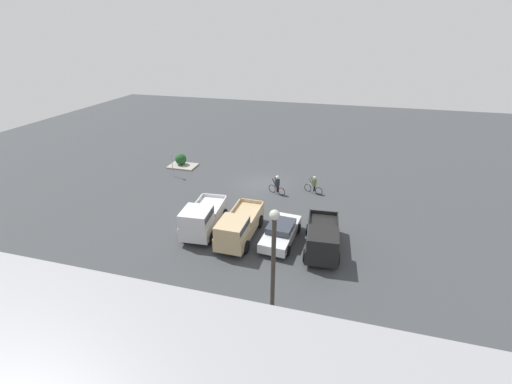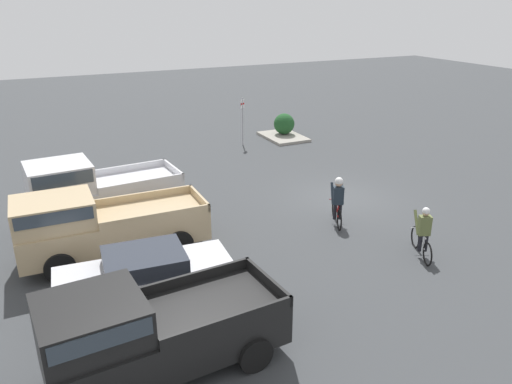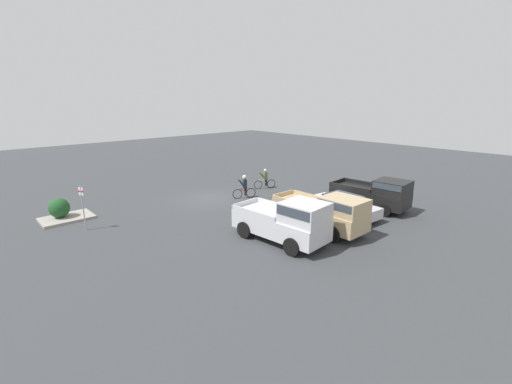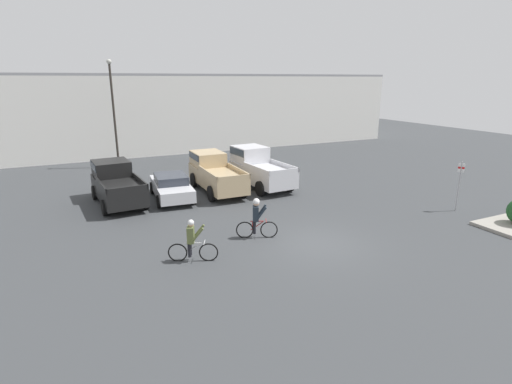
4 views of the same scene
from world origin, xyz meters
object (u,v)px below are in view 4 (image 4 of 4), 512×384
Objects in this scene: cyclist_0 at (256,217)px; lamppost at (113,107)px; pickup_truck_1 at (214,172)px; fire_lane_sign at (459,182)px; pickup_truck_0 at (116,183)px; sedan_0 at (171,186)px; pickup_truck_2 at (258,167)px; cyclist_1 at (192,241)px.

cyclist_0 is 0.22× the size of lamppost.
fire_lane_sign reaches higher than pickup_truck_1.
lamppost is at bearing 82.32° from pickup_truck_0.
lamppost is at bearing 99.02° from sedan_0.
cyclist_0 is (-1.00, -7.92, -0.22)m from pickup_truck_1.
sedan_0 is at bearing -175.74° from pickup_truck_2.
lamppost reaches higher than sedan_0.
pickup_truck_2 is 11.04m from cyclist_1.
sedan_0 is 0.90× the size of pickup_truck_2.
sedan_0 is at bearing -80.98° from lamppost.
sedan_0 is at bearing -165.98° from pickup_truck_1.
lamppost reaches higher than cyclist_1.
cyclist_0 is (1.80, -7.22, 0.20)m from sedan_0.
pickup_truck_0 is 0.98× the size of pickup_truck_2.
cyclist_0 is at bearing -97.23° from pickup_truck_1.
sedan_0 is 7.44m from cyclist_0.
cyclist_0 is at bearing -116.25° from pickup_truck_2.
lamppost reaches higher than fire_lane_sign.
pickup_truck_1 is 9.83m from cyclist_1.
pickup_truck_0 is 9.99m from lamppost.
pickup_truck_1 is 10.77m from lamppost.
sedan_0 is at bearing 81.08° from cyclist_1.
fire_lane_sign is at bearing -52.46° from lamppost.
pickup_truck_2 is at bearing -1.50° from pickup_truck_0.
pickup_truck_1 is 0.71× the size of lamppost.
sedan_0 is 15.09m from fire_lane_sign.
cyclist_1 is 0.22× the size of lamppost.
fire_lane_sign is (15.34, -9.03, 0.45)m from pickup_truck_0.
cyclist_0 is at bearing -75.98° from sedan_0.
fire_lane_sign is (9.70, -9.10, 0.42)m from pickup_truck_1.
pickup_truck_2 is 0.66× the size of lamppost.
pickup_truck_1 is at bearing 82.77° from cyclist_0.
lamppost is (1.25, 9.29, 3.44)m from pickup_truck_0.
pickup_truck_1 is at bearing 136.83° from fire_lane_sign.
cyclist_1 is (-4.10, -8.93, -0.32)m from pickup_truck_1.
pickup_truck_1 reaches higher than cyclist_1.
pickup_truck_0 is 8.40m from pickup_truck_2.
pickup_truck_0 is at bearing -97.68° from lamppost.
pickup_truck_1 is 2.78m from pickup_truck_2.
fire_lane_sign is (13.80, -0.16, 0.74)m from cyclist_1.
pickup_truck_1 is at bearing 174.08° from pickup_truck_2.
pickup_truck_0 is 17.80m from fire_lane_sign.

